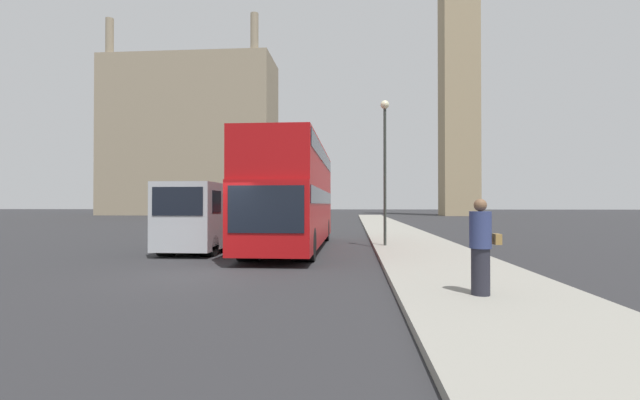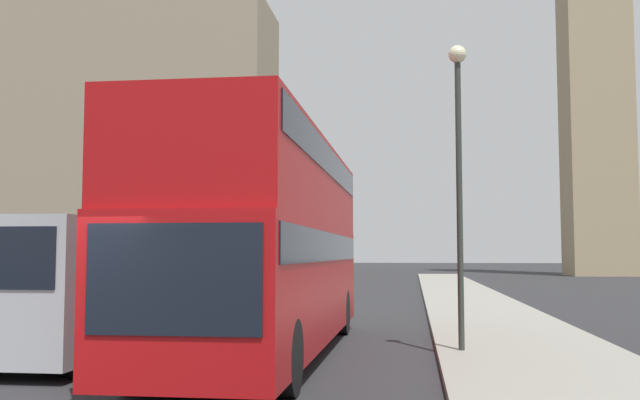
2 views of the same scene
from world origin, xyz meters
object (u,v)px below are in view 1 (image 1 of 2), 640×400
Objects in this scene: pedestrian at (481,247)px; street_lamp at (385,151)px; red_double_decker_bus at (293,192)px; parked_sedan at (272,217)px; clock_tower at (458,27)px; white_van at (204,215)px.

street_lamp is at bearing 96.33° from pedestrian.
street_lamp reaches higher than pedestrian.
red_double_decker_bus reaches higher than parked_sedan.
clock_tower reaches higher than parked_sedan.
street_lamp is (-1.08, 9.76, 3.06)m from pedestrian.
street_lamp reaches higher than white_van.
parked_sedan is (-8.87, 21.36, -3.41)m from street_lamp.
white_van is 22.76m from parked_sedan.
street_lamp is 1.39× the size of parked_sedan.
white_van is 3.01× the size of pedestrian.
white_van is at bearing -112.84° from clock_tower.
clock_tower is 72.61m from pedestrian.
clock_tower is 14.00× the size of parked_sedan.
clock_tower is 63.03m from street_lamp.
pedestrian is (4.92, -9.51, -1.32)m from red_double_decker_bus.
white_van is at bearing -86.03° from parked_sedan.
clock_tower is 51.67m from parked_sedan.
street_lamp reaches higher than parked_sedan.
white_van is 1.25× the size of parked_sedan.
white_van is at bearing -169.60° from street_lamp.
parked_sedan is at bearing 107.73° from pedestrian.
red_double_decker_bus is 3.75m from white_van.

